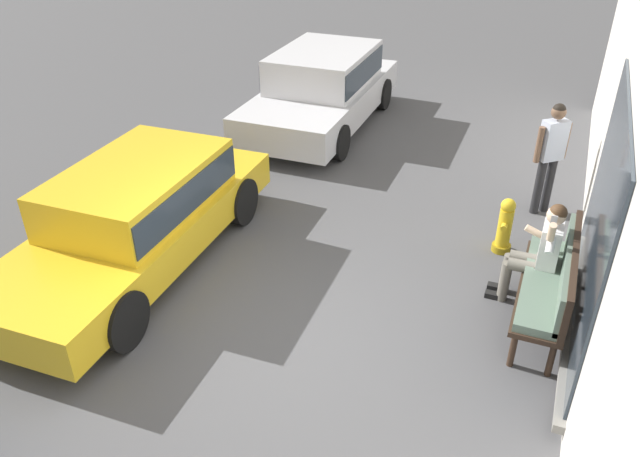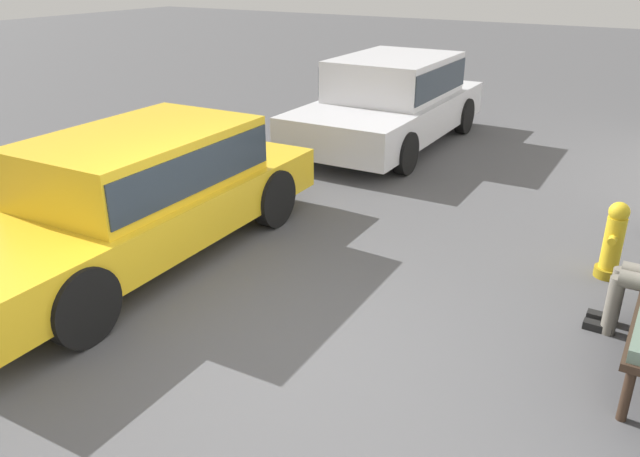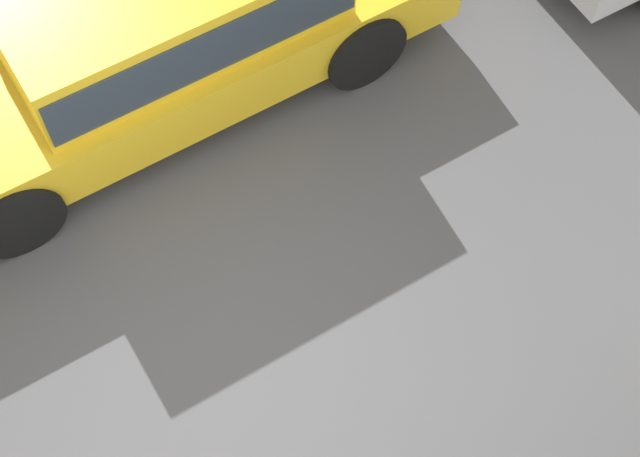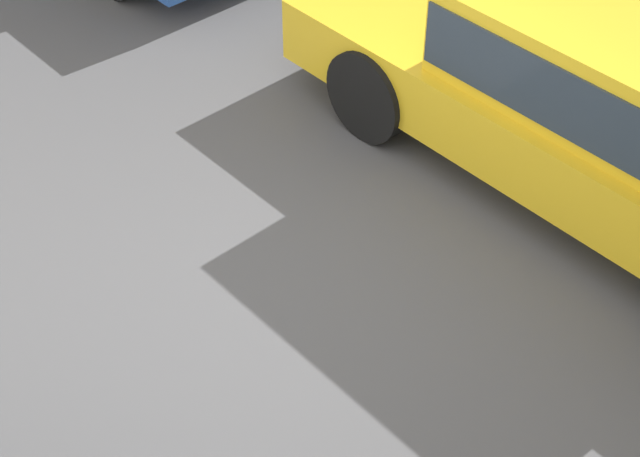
{
  "view_description": "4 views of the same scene",
  "coord_description": "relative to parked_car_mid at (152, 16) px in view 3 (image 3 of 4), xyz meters",
  "views": [
    {
      "loc": [
        5.01,
        2.6,
        4.73
      ],
      "look_at": [
        -0.38,
        0.4,
        1.22
      ],
      "focal_mm": 35.0,
      "sensor_mm": 36.0,
      "label": 1
    },
    {
      "loc": [
        3.71,
        2.6,
        2.98
      ],
      "look_at": [
        -0.34,
        0.16,
        0.94
      ],
      "focal_mm": 35.0,
      "sensor_mm": 36.0,
      "label": 2
    },
    {
      "loc": [
        0.66,
        2.6,
        6.37
      ],
      "look_at": [
        -0.75,
        0.06,
        1.03
      ],
      "focal_mm": 55.0,
      "sensor_mm": 36.0,
      "label": 3
    },
    {
      "loc": [
        -3.27,
        2.6,
        4.37
      ],
      "look_at": [
        -0.39,
        0.16,
        0.88
      ],
      "focal_mm": 55.0,
      "sensor_mm": 36.0,
      "label": 4
    }
  ],
  "objects": [
    {
      "name": "ground_plane",
      "position": [
        0.61,
        2.25,
        -0.75
      ],
      "size": [
        60.0,
        60.0,
        0.0
      ],
      "primitive_type": "plane",
      "color": "#4C4C4F"
    },
    {
      "name": "parked_car_mid",
      "position": [
        0.0,
        0.0,
        0.0
      ],
      "size": [
        4.74,
        1.93,
        1.35
      ],
      "color": "gold",
      "rests_on": "ground_plane"
    }
  ]
}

